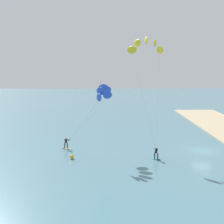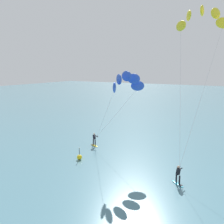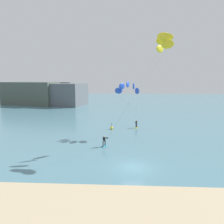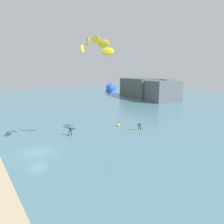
# 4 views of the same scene
# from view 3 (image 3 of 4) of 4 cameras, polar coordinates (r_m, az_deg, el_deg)

# --- Properties ---
(ground_plane) EXTENTS (240.00, 240.00, 0.00)m
(ground_plane) POSITION_cam_3_polar(r_m,az_deg,el_deg) (25.18, 5.78, -14.57)
(ground_plane) COLOR slate
(kitesurfer_nearshore) EXTENTS (9.93, 5.77, 16.33)m
(kitesurfer_nearshore) POSITION_cam_3_polar(r_m,az_deg,el_deg) (31.56, 13.06, 16.89)
(kitesurfer_nearshore) COLOR #23ADD1
(kitesurfer_nearshore) RESTS_ON ground
(kitesurfer_mid_water) EXTENTS (4.76, 7.60, 9.59)m
(kitesurfer_mid_water) POSITION_cam_3_polar(r_m,az_deg,el_deg) (37.50, 4.38, 5.98)
(kitesurfer_mid_water) COLOR yellow
(kitesurfer_mid_water) RESTS_ON ground
(marker_buoy) EXTENTS (0.56, 0.56, 1.38)m
(marker_buoy) POSITION_cam_3_polar(r_m,az_deg,el_deg) (42.50, -0.10, -4.27)
(marker_buoy) COLOR yellow
(marker_buoy) RESTS_ON ground
(distant_headland) EXTENTS (33.87, 19.64, 8.68)m
(distant_headland) POSITION_cam_3_polar(r_m,az_deg,el_deg) (88.96, -17.87, 4.81)
(distant_headland) COLOR #565B60
(distant_headland) RESTS_ON ground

